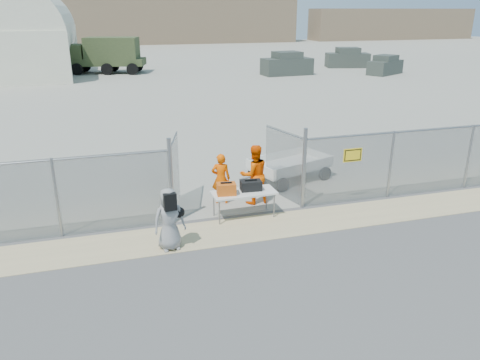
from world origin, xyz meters
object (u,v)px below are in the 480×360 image
object	(u,v)px
security_worker_left	(221,179)
utility_trailer	(290,168)
folding_table	(244,204)
security_worker_right	(254,174)
visitor	(169,219)

from	to	relation	value
security_worker_left	utility_trailer	xyz separation A→B (m)	(2.89, 1.43, -0.37)
folding_table	security_worker_right	world-z (taller)	security_worker_right
security_worker_right	utility_trailer	xyz separation A→B (m)	(1.90, 1.71, -0.51)
security_worker_left	visitor	distance (m)	3.23
security_worker_right	folding_table	bearing A→B (deg)	53.77
security_worker_right	visitor	world-z (taller)	security_worker_right
visitor	utility_trailer	world-z (taller)	visitor
security_worker_right	visitor	xyz separation A→B (m)	(-2.97, -2.28, -0.13)
folding_table	utility_trailer	size ratio (longest dim) A/B	0.51
security_worker_left	utility_trailer	size ratio (longest dim) A/B	0.45
folding_table	utility_trailer	xyz separation A→B (m)	(2.52, 2.65, 0.04)
folding_table	utility_trailer	distance (m)	3.66
folding_table	visitor	world-z (taller)	visitor
visitor	utility_trailer	distance (m)	6.31
folding_table	security_worker_right	size ratio (longest dim) A/B	0.98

